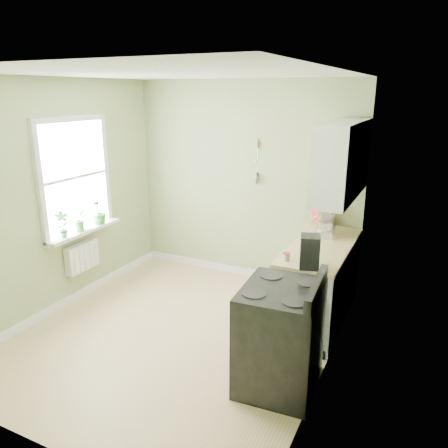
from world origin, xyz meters
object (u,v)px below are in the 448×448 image
at_px(stand_mixer, 327,220).
at_px(kettle, 322,218).
at_px(stove, 280,336).
at_px(coffee_maker, 309,252).

height_order(stand_mixer, kettle, stand_mixer).
bearing_deg(stand_mixer, stove, -88.96).
bearing_deg(stand_mixer, coffee_maker, -85.39).
distance_m(stand_mixer, kettle, 0.38).
bearing_deg(coffee_maker, stove, -95.03).
relative_size(stove, kettle, 5.55).
xyz_separation_m(stand_mixer, coffee_maker, (0.09, -1.07, -0.03)).
bearing_deg(stove, kettle, 94.73).
height_order(stove, kettle, kettle).
xyz_separation_m(stove, stand_mixer, (-0.03, 1.70, 0.61)).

